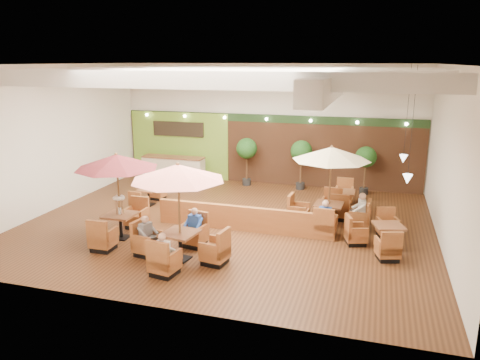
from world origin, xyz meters
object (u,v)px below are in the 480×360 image
at_px(table_2, 331,172).
at_px(table_3, 149,193).
at_px(topiary_1, 301,153).
at_px(diner_2, 147,231).
at_px(topiary_2, 366,159).
at_px(diner_0, 164,249).
at_px(table_1, 179,195).
at_px(table_0, 117,174).
at_px(diner_3, 325,215).
at_px(table_4, 378,236).
at_px(diner_4, 360,208).
at_px(topiary_0, 247,150).
at_px(table_5, 342,201).
at_px(booth_divider, 243,219).
at_px(diner_1, 194,223).
at_px(service_counter, 174,169).

relative_size(table_2, table_3, 1.26).
bearing_deg(topiary_1, diner_2, -109.95).
relative_size(topiary_2, diner_0, 2.78).
relative_size(table_3, diner_2, 2.96).
distance_m(table_1, table_3, 5.82).
distance_m(table_0, diner_3, 6.79).
xyz_separation_m(table_2, topiary_2, (1.03, 4.55, -0.37)).
bearing_deg(diner_3, topiary_2, 85.39).
xyz_separation_m(topiary_2, diner_0, (-4.83, -9.67, -0.82)).
distance_m(table_1, diner_2, 1.60).
relative_size(table_4, topiary_1, 1.21).
distance_m(table_0, table_2, 7.04).
bearing_deg(topiary_1, table_2, -69.08).
height_order(table_3, diner_4, table_3).
height_order(table_4, topiary_0, topiary_0).
height_order(table_3, diner_2, table_3).
bearing_deg(diner_3, table_5, 89.66).
relative_size(table_4, topiary_0, 1.22).
relative_size(booth_divider, diner_3, 7.62).
relative_size(topiary_2, diner_1, 2.73).
distance_m(table_3, topiary_0, 5.15).
distance_m(service_counter, diner_3, 9.52).
distance_m(service_counter, topiary_2, 8.92).
bearing_deg(table_1, topiary_0, 102.05).
bearing_deg(diner_3, table_3, 173.90).
bearing_deg(service_counter, table_3, -80.15).
relative_size(diner_1, diner_3, 0.95).
relative_size(table_3, diner_0, 3.01).
bearing_deg(table_5, diner_4, -68.97).
distance_m(service_counter, table_2, 9.06).
distance_m(table_1, topiary_0, 8.63).
relative_size(service_counter, diner_3, 3.71).
height_order(topiary_0, diner_1, topiary_0).
distance_m(table_4, topiary_1, 7.01).
bearing_deg(service_counter, diner_2, -70.54).
bearing_deg(topiary_2, diner_0, -116.55).
bearing_deg(table_1, table_0, 167.51).
distance_m(table_1, topiary_2, 9.89).
distance_m(topiary_1, diner_2, 9.21).
height_order(table_5, topiary_2, topiary_2).
bearing_deg(diner_4, diner_3, 129.66).
xyz_separation_m(table_4, table_5, (-1.37, 3.30, 0.03)).
xyz_separation_m(topiary_0, topiary_1, (2.51, 0.00, 0.01)).
distance_m(topiary_2, diner_3, 5.75).
xyz_separation_m(booth_divider, table_5, (3.03, 3.13, -0.04)).
relative_size(table_0, diner_0, 3.78).
xyz_separation_m(topiary_0, diner_4, (5.30, -4.55, -0.87)).
relative_size(table_1, table_2, 1.02).
height_order(table_2, diner_3, table_2).
bearing_deg(topiary_0, diner_3, -52.81).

